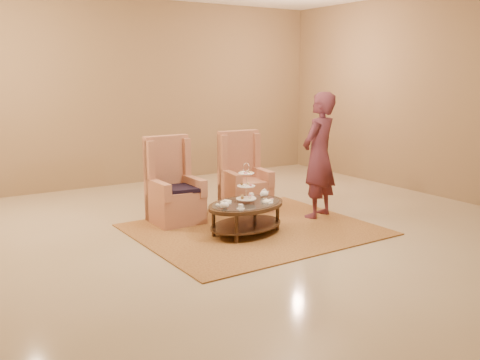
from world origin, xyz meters
TOP-DOWN VIEW (x-y plane):
  - ground at (0.00, 0.00)m, footprint 8.00×8.00m
  - ceiling at (0.00, 0.00)m, footprint 8.00×8.00m
  - wall_back at (0.00, 4.00)m, footprint 8.00×0.04m
  - wall_right at (4.00, 0.00)m, footprint 0.04×8.00m
  - rug at (0.12, 0.05)m, footprint 3.16×2.65m
  - tea_table at (-0.08, -0.06)m, footprint 1.32×1.05m
  - armchair_left at (-0.63, 1.03)m, footprint 0.68×0.70m
  - armchair_right at (0.62, 1.10)m, footprint 0.74×0.76m
  - person at (1.30, 0.11)m, footprint 0.79×0.66m

SIDE VIEW (x-z plane):
  - ground at x=0.00m, z-range 0.00..0.00m
  - ceiling at x=0.00m, z-range -0.01..0.01m
  - rug at x=0.12m, z-range 0.00..0.02m
  - tea_table at x=-0.08m, z-range -0.13..0.84m
  - armchair_right at x=0.62m, z-range -0.20..1.03m
  - armchair_left at x=-0.63m, z-range -0.20..1.04m
  - person at x=1.30m, z-range 0.00..1.86m
  - wall_back at x=0.00m, z-range 0.00..3.50m
  - wall_right at x=4.00m, z-range 0.00..3.50m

